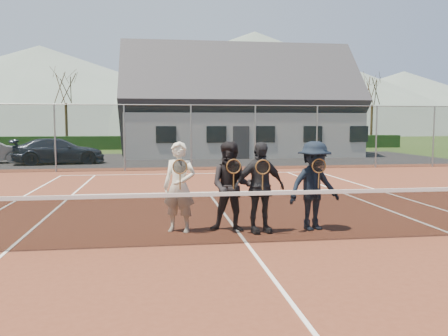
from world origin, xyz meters
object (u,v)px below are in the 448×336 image
Objects in this scene: player_a at (179,187)px; player_b at (231,187)px; player_d at (314,186)px; tennis_net at (247,215)px; car_c at (59,151)px; player_c at (260,187)px; clubhouse at (238,96)px.

player_a is 1.03m from player_b.
player_b is at bearing 175.68° from player_d.
tennis_net is 6.49× the size of player_d.
player_a is at bearing -171.23° from car_c.
tennis_net is 1.64m from player_a.
player_c is (0.53, -0.20, 0.00)m from player_b.
clubhouse is 23.54m from player_b.
player_a reaches higher than tennis_net.
clubhouse is at bearing 80.54° from tennis_net.
tennis_net is 0.75× the size of clubhouse.
player_c is (-3.58, -23.17, -3.07)m from clubhouse.
tennis_net is at bearing -116.80° from player_c.
player_a is 2.71m from player_d.
clubhouse reaches higher than player_a.
player_a and player_c have the same top height.
player_d is (1.14, 0.07, -0.00)m from player_c.
clubhouse is at bearing -70.37° from car_c.
player_a is (-1.14, 1.11, 0.38)m from tennis_net.
tennis_net is 6.49× the size of player_a.
player_c reaches higher than car_c.
player_a is (5.60, -16.89, 0.24)m from car_c.
tennis_net is 6.49× the size of player_b.
player_c is at bearing -10.22° from player_a.
player_c is (0.42, 0.82, 0.38)m from tennis_net.
car_c is 0.30× the size of clubhouse.
player_b and player_c have the same top height.
tennis_net is at bearing -169.03° from car_c.
clubhouse is at bearing 83.96° from player_d.
player_b and player_d have the same top height.
player_a is at bearing 135.97° from tennis_net.
car_c is at bearing 115.89° from player_d.
car_c is 19.22m from tennis_net.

